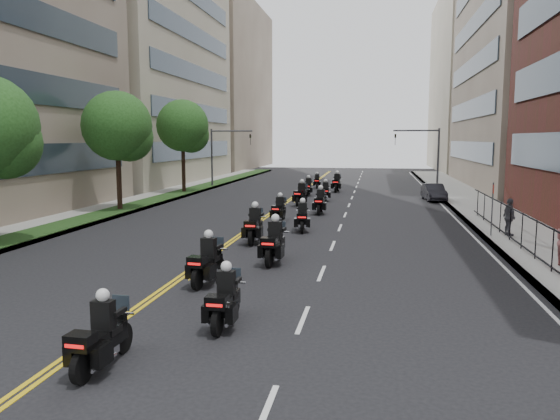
% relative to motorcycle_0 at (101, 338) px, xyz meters
% --- Properties ---
extents(ground, '(160.00, 160.00, 0.00)m').
position_rel_motorcycle_0_xyz_m(ground, '(0.45, -1.27, -0.65)').
color(ground, black).
rests_on(ground, ground).
extents(sidewalk_right, '(4.00, 90.00, 0.15)m').
position_rel_motorcycle_0_xyz_m(sidewalk_right, '(12.45, 23.73, -0.58)').
color(sidewalk_right, gray).
rests_on(sidewalk_right, ground).
extents(sidewalk_left, '(4.00, 90.00, 0.15)m').
position_rel_motorcycle_0_xyz_m(sidewalk_left, '(-11.55, 23.73, -0.58)').
color(sidewalk_left, gray).
rests_on(sidewalk_left, ground).
extents(grass_strip, '(2.00, 90.00, 0.04)m').
position_rel_motorcycle_0_xyz_m(grass_strip, '(-10.75, 23.73, -0.48)').
color(grass_strip, '#1E3E16').
rests_on(grass_strip, sidewalk_left).
extents(building_right_tan, '(15.11, 28.00, 30.00)m').
position_rel_motorcycle_0_xyz_m(building_right_tan, '(21.93, 46.73, 14.35)').
color(building_right_tan, '#786758').
rests_on(building_right_tan, ground).
extents(building_right_far, '(15.00, 28.00, 26.00)m').
position_rel_motorcycle_0_xyz_m(building_right_far, '(21.95, 76.73, 12.35)').
color(building_right_far, '#9E987F').
rests_on(building_right_far, ground).
extents(building_left_mid, '(16.11, 28.00, 34.00)m').
position_rel_motorcycle_0_xyz_m(building_left_mid, '(-21.53, 46.73, 16.35)').
color(building_left_mid, '#9E987F').
rests_on(building_left_mid, ground).
extents(building_left_far, '(16.00, 28.00, 26.00)m').
position_rel_motorcycle_0_xyz_m(building_left_far, '(-21.55, 76.73, 12.35)').
color(building_left_far, '#786758').
rests_on(building_left_far, ground).
extents(iron_fence, '(0.05, 28.00, 1.50)m').
position_rel_motorcycle_0_xyz_m(iron_fence, '(11.45, 10.73, 0.25)').
color(iron_fence, black).
rests_on(iron_fence, sidewalk_right).
extents(street_trees, '(4.40, 38.40, 7.98)m').
position_rel_motorcycle_0_xyz_m(street_trees, '(-10.59, 17.34, 4.48)').
color(street_trees, black).
rests_on(street_trees, ground).
extents(traffic_signal_right, '(4.09, 0.20, 5.60)m').
position_rel_motorcycle_0_xyz_m(traffic_signal_right, '(9.99, 40.73, 3.05)').
color(traffic_signal_right, '#3F3F44').
rests_on(traffic_signal_right, ground).
extents(traffic_signal_left, '(4.09, 0.20, 5.60)m').
position_rel_motorcycle_0_xyz_m(traffic_signal_left, '(-9.09, 40.73, 3.05)').
color(traffic_signal_left, '#3F3F44').
rests_on(traffic_signal_left, ground).
extents(motorcycle_0, '(0.54, 2.24, 1.65)m').
position_rel_motorcycle_0_xyz_m(motorcycle_0, '(0.00, 0.00, 0.00)').
color(motorcycle_0, black).
rests_on(motorcycle_0, ground).
extents(motorcycle_1, '(0.51, 2.23, 1.65)m').
position_rel_motorcycle_0_xyz_m(motorcycle_1, '(1.80, 2.89, -0.00)').
color(motorcycle_1, black).
rests_on(motorcycle_1, ground).
extents(motorcycle_2, '(0.69, 2.38, 1.76)m').
position_rel_motorcycle_0_xyz_m(motorcycle_2, '(0.14, 6.69, 0.04)').
color(motorcycle_2, black).
rests_on(motorcycle_2, ground).
extents(motorcycle_3, '(0.62, 2.52, 1.86)m').
position_rel_motorcycle_0_xyz_m(motorcycle_3, '(1.74, 10.01, 0.08)').
color(motorcycle_3, black).
rests_on(motorcycle_3, ground).
extents(motorcycle_4, '(0.59, 2.52, 1.86)m').
position_rel_motorcycle_0_xyz_m(motorcycle_4, '(0.11, 13.86, 0.08)').
color(motorcycle_4, black).
rests_on(motorcycle_4, ground).
extents(motorcycle_5, '(0.64, 2.29, 1.69)m').
position_rel_motorcycle_0_xyz_m(motorcycle_5, '(1.83, 17.33, 0.02)').
color(motorcycle_5, black).
rests_on(motorcycle_5, ground).
extents(motorcycle_6, '(0.59, 2.22, 1.64)m').
position_rel_motorcycle_0_xyz_m(motorcycle_6, '(0.12, 20.36, -0.00)').
color(motorcycle_6, black).
rests_on(motorcycle_6, ground).
extents(motorcycle_7, '(0.56, 2.43, 1.79)m').
position_rel_motorcycle_0_xyz_m(motorcycle_7, '(2.09, 23.93, 0.06)').
color(motorcycle_7, black).
rests_on(motorcycle_7, ground).
extents(motorcycle_8, '(0.76, 2.50, 1.85)m').
position_rel_motorcycle_0_xyz_m(motorcycle_8, '(0.34, 27.97, 0.08)').
color(motorcycle_8, black).
rests_on(motorcycle_8, ground).
extents(motorcycle_9, '(0.59, 2.24, 1.65)m').
position_rel_motorcycle_0_xyz_m(motorcycle_9, '(1.76, 31.22, -0.00)').
color(motorcycle_9, black).
rests_on(motorcycle_9, ground).
extents(motorcycle_10, '(0.53, 2.29, 1.69)m').
position_rel_motorcycle_0_xyz_m(motorcycle_10, '(0.01, 34.85, 0.02)').
color(motorcycle_10, black).
rests_on(motorcycle_10, ground).
extents(motorcycle_11, '(0.61, 2.54, 1.88)m').
position_rel_motorcycle_0_xyz_m(motorcycle_11, '(2.11, 38.41, 0.09)').
color(motorcycle_11, black).
rests_on(motorcycle_11, ground).
extents(motorcycle_12, '(0.54, 2.10, 1.55)m').
position_rel_motorcycle_0_xyz_m(motorcycle_12, '(0.01, 41.67, -0.04)').
color(motorcycle_12, black).
rests_on(motorcycle_12, ground).
extents(parked_sedan, '(1.71, 3.98, 1.28)m').
position_rel_motorcycle_0_xyz_m(parked_sedan, '(9.85, 32.76, -0.01)').
color(parked_sedan, black).
rests_on(parked_sedan, ground).
extents(pedestrian_c, '(0.65, 1.10, 1.76)m').
position_rel_motorcycle_0_xyz_m(pedestrian_c, '(11.65, 16.84, 0.38)').
color(pedestrian_c, '#424249').
rests_on(pedestrian_c, sidewalk_right).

